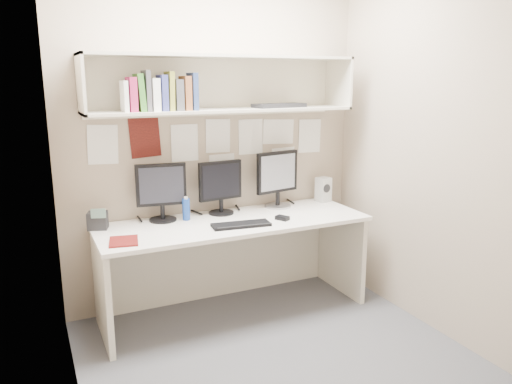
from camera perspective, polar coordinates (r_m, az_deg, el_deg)
name	(u,v)px	position (r m, az deg, el deg)	size (l,w,h in m)	color
floor	(272,351)	(3.45, 1.85, -17.74)	(2.40, 2.00, 0.01)	#4B4C51
wall_back	(215,139)	(3.92, -4.67, 6.11)	(2.40, 0.02, 2.60)	tan
wall_front	(381,189)	(2.18, 14.06, 0.36)	(2.40, 0.02, 2.60)	tan
wall_left	(61,172)	(2.69, -21.40, 2.18)	(0.02, 2.00, 2.60)	tan
wall_right	(426,145)	(3.71, 18.86, 5.08)	(0.02, 2.00, 2.60)	tan
desk	(234,266)	(3.83, -2.56, -8.48)	(2.00, 0.70, 0.73)	white
overhead_hutch	(221,84)	(3.76, -4.02, 12.26)	(2.00, 0.38, 0.40)	beige
pinned_papers	(216,145)	(3.92, -4.63, 5.38)	(1.92, 0.01, 0.48)	white
monitor_left	(161,189)	(3.71, -10.77, 0.29)	(0.37, 0.20, 0.42)	black
monitor_center	(220,185)	(3.85, -4.08, 0.84)	(0.36, 0.19, 0.41)	black
monitor_right	(277,177)	(4.04, 2.46, 1.74)	(0.39, 0.21, 0.45)	#A5A5AA
keyboard	(241,225)	(3.56, -1.71, -3.76)	(0.42, 0.15, 0.02)	black
mouse	(282,218)	(3.71, 3.03, -2.98)	(0.06, 0.10, 0.03)	black
speaker	(323,189)	(4.28, 7.70, 0.29)	(0.12, 0.12, 0.21)	#B3B3AE
blue_bottle	(186,209)	(3.73, -7.99, -1.93)	(0.06, 0.06, 0.18)	navy
maroon_notebook	(124,241)	(3.33, -14.88, -5.46)	(0.18, 0.22, 0.01)	#601210
desk_phone	(98,220)	(3.65, -17.64, -3.10)	(0.16, 0.15, 0.16)	black
book_stack	(160,93)	(3.51, -10.89, 11.02)	(0.50, 0.17, 0.27)	white
hutch_tray	(279,105)	(3.87, 2.67, 9.85)	(0.42, 0.16, 0.03)	black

